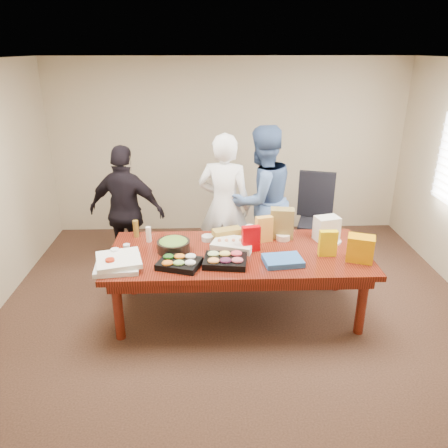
{
  "coord_description": "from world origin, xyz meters",
  "views": [
    {
      "loc": [
        -0.32,
        -4.24,
        2.81
      ],
      "look_at": [
        -0.15,
        0.1,
        1.04
      ],
      "focal_mm": 34.85,
      "sensor_mm": 36.0,
      "label": 1
    }
  ],
  "objects_px": {
    "person_right": "(261,200)",
    "salad_bowl": "(174,246)",
    "conference_table": "(238,282)",
    "sheet_cake": "(233,244)",
    "office_chair": "(318,222)",
    "person_center": "(224,206)"
  },
  "relations": [
    {
      "from": "person_right",
      "to": "salad_bowl",
      "type": "xyz_separation_m",
      "value": [
        -1.07,
        -1.02,
        -0.16
      ]
    },
    {
      "from": "conference_table",
      "to": "sheet_cake",
      "type": "height_order",
      "value": "sheet_cake"
    },
    {
      "from": "person_right",
      "to": "office_chair",
      "type": "bearing_deg",
      "value": 162.4
    },
    {
      "from": "office_chair",
      "to": "conference_table",
      "type": "bearing_deg",
      "value": -116.06
    },
    {
      "from": "sheet_cake",
      "to": "salad_bowl",
      "type": "bearing_deg",
      "value": -155.93
    },
    {
      "from": "conference_table",
      "to": "office_chair",
      "type": "xyz_separation_m",
      "value": [
        1.18,
        1.24,
        0.22
      ]
    },
    {
      "from": "person_right",
      "to": "conference_table",
      "type": "bearing_deg",
      "value": 42.22
    },
    {
      "from": "conference_table",
      "to": "salad_bowl",
      "type": "xyz_separation_m",
      "value": [
        -0.7,
        0.06,
        0.43
      ]
    },
    {
      "from": "person_right",
      "to": "salad_bowl",
      "type": "distance_m",
      "value": 1.49
    },
    {
      "from": "conference_table",
      "to": "salad_bowl",
      "type": "relative_size",
      "value": 7.75
    },
    {
      "from": "office_chair",
      "to": "person_right",
      "type": "relative_size",
      "value": 0.61
    },
    {
      "from": "office_chair",
      "to": "person_center",
      "type": "relative_size",
      "value": 0.63
    },
    {
      "from": "sheet_cake",
      "to": "salad_bowl",
      "type": "relative_size",
      "value": 1.23
    },
    {
      "from": "office_chair",
      "to": "person_right",
      "type": "distance_m",
      "value": 0.91
    },
    {
      "from": "person_center",
      "to": "salad_bowl",
      "type": "distance_m",
      "value": 1.09
    },
    {
      "from": "person_center",
      "to": "office_chair",
      "type": "bearing_deg",
      "value": -152.98
    },
    {
      "from": "person_center",
      "to": "sheet_cake",
      "type": "relative_size",
      "value": 4.2
    },
    {
      "from": "person_center",
      "to": "person_right",
      "type": "distance_m",
      "value": 0.5
    },
    {
      "from": "person_center",
      "to": "person_right",
      "type": "relative_size",
      "value": 0.97
    },
    {
      "from": "person_center",
      "to": "salad_bowl",
      "type": "height_order",
      "value": "person_center"
    },
    {
      "from": "person_center",
      "to": "salad_bowl",
      "type": "xyz_separation_m",
      "value": [
        -0.59,
        -0.91,
        -0.13
      ]
    },
    {
      "from": "office_chair",
      "to": "sheet_cake",
      "type": "xyz_separation_m",
      "value": [
        -1.23,
        -1.12,
        0.2
      ]
    }
  ]
}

